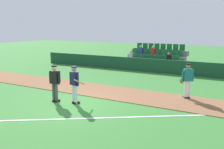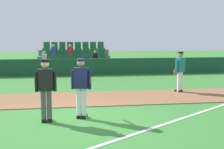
# 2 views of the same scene
# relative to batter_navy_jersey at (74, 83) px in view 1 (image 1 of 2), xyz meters

# --- Properties ---
(ground_plane) EXTENTS (80.00, 80.00, 0.00)m
(ground_plane) POSITION_rel_batter_navy_jersey_xyz_m (-0.15, 0.03, -0.97)
(ground_plane) COLOR #387A33
(infield_dirt_path) EXTENTS (28.00, 2.60, 0.03)m
(infield_dirt_path) POSITION_rel_batter_navy_jersey_xyz_m (-0.15, 2.59, -0.95)
(infield_dirt_path) COLOR brown
(infield_dirt_path) RESTS_ON ground
(foul_line_chalk) EXTENTS (10.03, 6.75, 0.01)m
(foul_line_chalk) POSITION_rel_batter_navy_jersey_xyz_m (2.85, -0.47, -0.96)
(foul_line_chalk) COLOR white
(foul_line_chalk) RESTS_ON ground
(dugout_fence) EXTENTS (20.00, 0.16, 1.05)m
(dugout_fence) POSITION_rel_batter_navy_jersey_xyz_m (-0.15, 9.53, -0.44)
(dugout_fence) COLOR #19472D
(dugout_fence) RESTS_ON ground
(stadium_bleachers) EXTENTS (5.00, 2.95, 2.05)m
(stadium_bleachers) POSITION_rel_batter_navy_jersey_xyz_m (-0.16, 11.40, -0.35)
(stadium_bleachers) COLOR slate
(stadium_bleachers) RESTS_ON ground
(batter_navy_jersey) EXTENTS (0.60, 0.80, 1.76)m
(batter_navy_jersey) POSITION_rel_batter_navy_jersey_xyz_m (0.00, 0.00, 0.00)
(batter_navy_jersey) COLOR white
(batter_navy_jersey) RESTS_ON ground
(umpire_home_plate) EXTENTS (0.59, 0.32, 1.76)m
(umpire_home_plate) POSITION_rel_batter_navy_jersey_xyz_m (-0.99, -0.21, 0.03)
(umpire_home_plate) COLOR #4C4C4C
(umpire_home_plate) RESTS_ON ground
(runner_teal_jersey) EXTENTS (0.63, 0.45, 1.76)m
(runner_teal_jersey) POSITION_rel_batter_navy_jersey_xyz_m (4.30, 3.37, -0.01)
(runner_teal_jersey) COLOR white
(runner_teal_jersey) RESTS_ON ground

